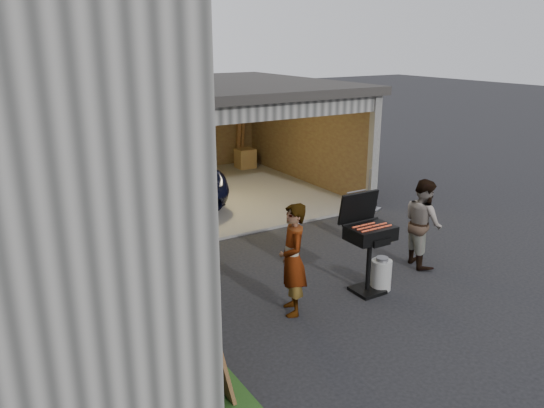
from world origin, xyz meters
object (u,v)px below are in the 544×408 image
(plywood_panel, at_px, (208,352))
(bbq_grill, at_px, (369,236))
(hand_truck, at_px, (372,202))
(propane_tank, at_px, (381,275))
(man, at_px, (423,223))
(minivan, at_px, (155,173))
(woman, at_px, (293,260))

(plywood_panel, bearing_deg, bbq_grill, 17.37)
(hand_truck, bearing_deg, propane_tank, -153.97)
(man, xyz_separation_m, hand_truck, (1.41, 2.89, -0.60))
(minivan, bearing_deg, bbq_grill, -78.63)
(man, bearing_deg, plywood_panel, 123.39)
(man, bearing_deg, propane_tank, 124.58)
(man, bearing_deg, hand_truck, -8.25)
(hand_truck, bearing_deg, plywood_panel, -170.16)
(plywood_panel, xyz_separation_m, hand_truck, (6.21, 4.24, -0.32))
(woman, bearing_deg, minivan, -160.37)
(minivan, distance_m, propane_tank, 6.89)
(propane_tank, xyz_separation_m, hand_truck, (2.71, 3.29, -0.05))
(minivan, distance_m, woman, 6.62)
(man, relative_size, hand_truck, 1.55)
(woman, bearing_deg, bbq_grill, 109.75)
(bbq_grill, relative_size, propane_tank, 3.22)
(bbq_grill, height_order, propane_tank, bbq_grill)
(plywood_panel, bearing_deg, propane_tank, 15.17)
(man, height_order, propane_tank, man)
(minivan, height_order, propane_tank, minivan)
(propane_tank, distance_m, plywood_panel, 3.64)
(man, relative_size, propane_tank, 3.18)
(woman, relative_size, hand_truck, 1.66)
(propane_tank, relative_size, hand_truck, 0.49)
(bbq_grill, distance_m, plywood_panel, 3.42)
(woman, relative_size, man, 1.07)
(woman, relative_size, propane_tank, 3.40)
(propane_tank, height_order, hand_truck, hand_truck)
(bbq_grill, bearing_deg, hand_truck, 47.32)
(man, relative_size, plywood_panel, 1.53)
(man, relative_size, bbq_grill, 0.99)
(man, distance_m, plywood_panel, 4.99)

